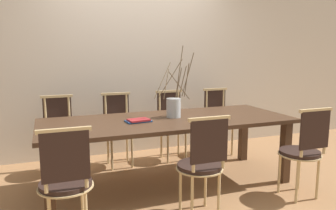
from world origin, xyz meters
The scene contains 12 objects.
ground_plane centered at (0.00, 0.00, 0.00)m, with size 16.00×16.00×0.00m, color #9E7047.
wall_rear centered at (0.00, 1.32, 1.60)m, with size 12.00×0.06×3.20m.
dining_table centered at (0.00, 0.00, 0.64)m, with size 2.66×1.03×0.73m.
chair_near_leftend centered at (-1.10, -0.80, 0.50)m, with size 0.41×0.41×0.92m.
chair_near_left centered at (0.01, -0.80, 0.50)m, with size 0.41×0.41×0.92m.
chair_near_center centered at (1.11, -0.80, 0.50)m, with size 0.41×0.41×0.92m.
chair_far_leftend centered at (-1.09, 0.80, 0.50)m, with size 0.41×0.41×0.92m.
chair_far_left centered at (-0.37, 0.80, 0.50)m, with size 0.41×0.41×0.92m.
chair_far_center centered at (0.36, 0.80, 0.50)m, with size 0.41×0.41×0.92m.
chair_far_right centered at (1.06, 0.80, 0.50)m, with size 0.41×0.41×0.92m.
vase_centerpiece centered at (0.09, 0.07, 0.85)m, with size 0.39×0.39×0.77m.
book_stack centered at (-0.34, -0.04, 0.74)m, with size 0.27×0.19×0.03m.
Camera 1 is at (-1.20, -3.20, 1.43)m, focal length 35.00 mm.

